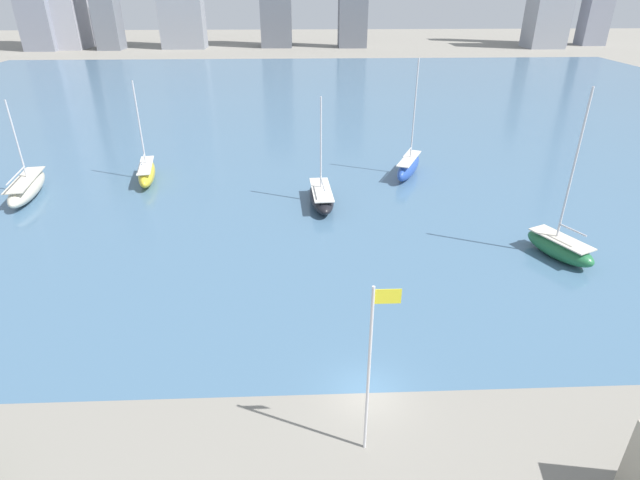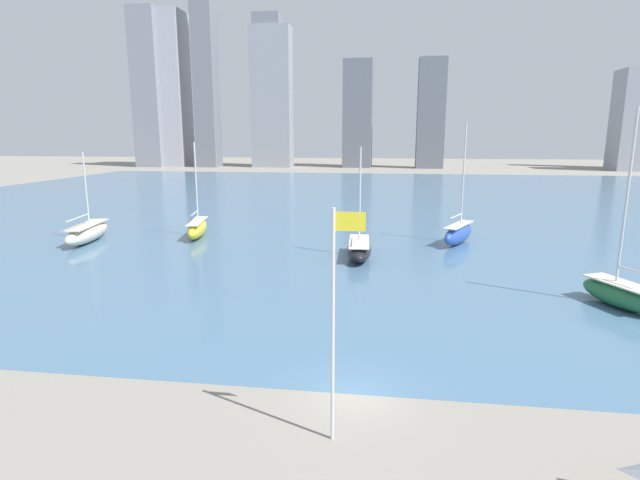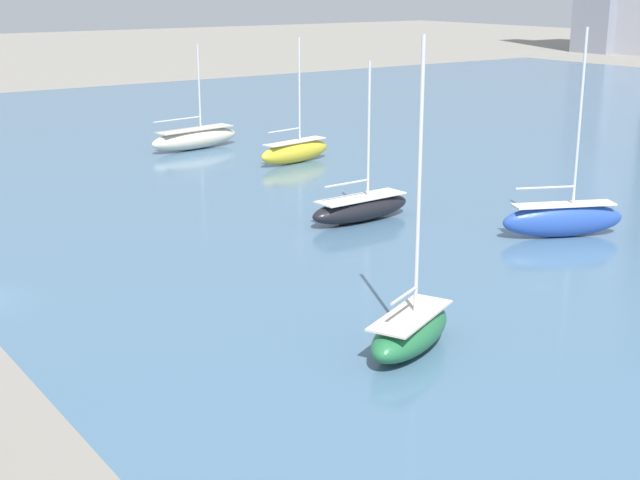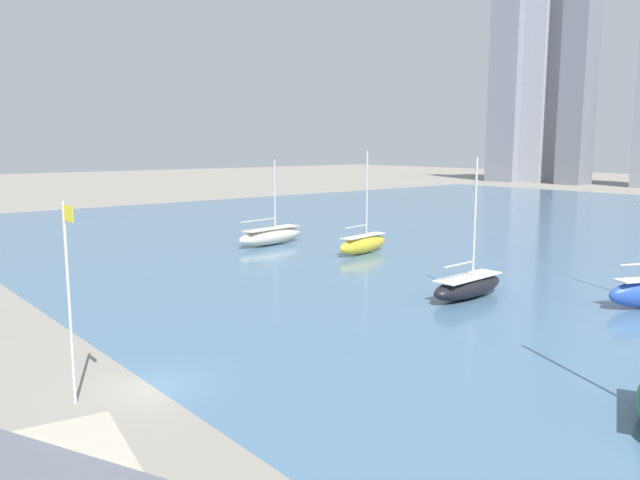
{
  "view_description": "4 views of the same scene",
  "coord_description": "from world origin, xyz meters",
  "px_view_note": "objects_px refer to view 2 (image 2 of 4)",
  "views": [
    {
      "loc": [
        -3.44,
        -20.59,
        20.22
      ],
      "look_at": [
        -2.25,
        8.44,
        5.28
      ],
      "focal_mm": 28.0,
      "sensor_mm": 36.0,
      "label": 1
    },
    {
      "loc": [
        1.41,
        -21.33,
        11.85
      ],
      "look_at": [
        -3.75,
        15.84,
        3.98
      ],
      "focal_mm": 28.0,
      "sensor_mm": 36.0,
      "label": 2
    },
    {
      "loc": [
        45.46,
        -9.5,
        15.77
      ],
      "look_at": [
        6.28,
        17.92,
        1.89
      ],
      "focal_mm": 50.0,
      "sensor_mm": 36.0,
      "label": 3
    },
    {
      "loc": [
        27.51,
        -12.38,
        11.75
      ],
      "look_at": [
        -3.14,
        13.21,
        5.64
      ],
      "focal_mm": 35.0,
      "sensor_mm": 36.0,
      "label": 4
    }
  ],
  "objects_px": {
    "flag_pole": "(335,317)",
    "sailboat_cream": "(87,233)",
    "sailboat_black": "(359,249)",
    "sailboat_blue": "(458,233)",
    "sailboat_green": "(621,293)",
    "sailboat_yellow": "(197,228)"
  },
  "relations": [
    {
      "from": "flag_pole",
      "to": "sailboat_black",
      "type": "bearing_deg",
      "value": 91.64
    },
    {
      "from": "sailboat_black",
      "to": "sailboat_cream",
      "type": "height_order",
      "value": "sailboat_black"
    },
    {
      "from": "sailboat_black",
      "to": "sailboat_cream",
      "type": "bearing_deg",
      "value": 170.75
    },
    {
      "from": "flag_pole",
      "to": "sailboat_cream",
      "type": "distance_m",
      "value": 46.55
    },
    {
      "from": "sailboat_yellow",
      "to": "sailboat_black",
      "type": "bearing_deg",
      "value": -31.83
    },
    {
      "from": "sailboat_black",
      "to": "sailboat_blue",
      "type": "bearing_deg",
      "value": 34.6
    },
    {
      "from": "flag_pole",
      "to": "sailboat_green",
      "type": "relative_size",
      "value": 0.68
    },
    {
      "from": "sailboat_yellow",
      "to": "sailboat_blue",
      "type": "height_order",
      "value": "sailboat_blue"
    },
    {
      "from": "sailboat_black",
      "to": "sailboat_yellow",
      "type": "xyz_separation_m",
      "value": [
        -19.65,
        7.58,
        0.16
      ]
    },
    {
      "from": "sailboat_green",
      "to": "sailboat_blue",
      "type": "relative_size",
      "value": 1.04
    },
    {
      "from": "sailboat_black",
      "to": "sailboat_cream",
      "type": "xyz_separation_m",
      "value": [
        -31.06,
        3.35,
        0.14
      ]
    },
    {
      "from": "sailboat_black",
      "to": "sailboat_green",
      "type": "height_order",
      "value": "sailboat_green"
    },
    {
      "from": "sailboat_yellow",
      "to": "sailboat_cream",
      "type": "distance_m",
      "value": 12.17
    },
    {
      "from": "flag_pole",
      "to": "sailboat_green",
      "type": "xyz_separation_m",
      "value": [
        18.24,
        18.36,
        -4.11
      ]
    },
    {
      "from": "sailboat_blue",
      "to": "sailboat_yellow",
      "type": "bearing_deg",
      "value": -154.14
    },
    {
      "from": "sailboat_blue",
      "to": "flag_pole",
      "type": "bearing_deg",
      "value": -79.47
    },
    {
      "from": "flag_pole",
      "to": "sailboat_cream",
      "type": "height_order",
      "value": "sailboat_cream"
    },
    {
      "from": "sailboat_black",
      "to": "sailboat_blue",
      "type": "distance_m",
      "value": 13.39
    },
    {
      "from": "flag_pole",
      "to": "sailboat_green",
      "type": "bearing_deg",
      "value": 45.19
    },
    {
      "from": "sailboat_blue",
      "to": "sailboat_black",
      "type": "bearing_deg",
      "value": -117.6
    },
    {
      "from": "sailboat_blue",
      "to": "sailboat_green",
      "type": "bearing_deg",
      "value": -42.32
    },
    {
      "from": "sailboat_black",
      "to": "sailboat_yellow",
      "type": "distance_m",
      "value": 21.06
    }
  ]
}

